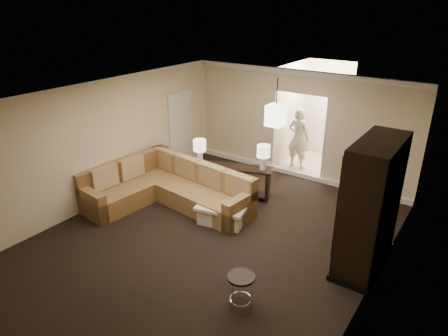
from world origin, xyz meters
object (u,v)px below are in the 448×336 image
Objects in this scene: coffee_table at (225,210)px; console_table at (231,178)px; person at (299,135)px; drink_table at (241,284)px; sectional_sofa at (167,188)px; armoire at (370,208)px.

console_table is at bearing 118.28° from coffee_table.
person reaches higher than coffee_table.
console_table reaches higher than drink_table.
coffee_table is at bearing 129.82° from drink_table.
sectional_sofa is at bearing 150.06° from drink_table.
drink_table is at bearing -24.01° from sectional_sofa.
drink_table is (2.22, -3.02, -0.07)m from console_table.
person is at bearing 57.75° from console_table.
armoire reaches higher than drink_table.
console_table is 3.77× the size of drink_table.
coffee_table is 2.30× the size of drink_table.
sectional_sofa is 1.46× the size of armoire.
armoire is at bearing 133.03° from person.
console_table reaches higher than coffee_table.
coffee_table is 1.16m from console_table.
sectional_sofa is 4.04m from person.
person is at bearing 73.71° from sectional_sofa.
armoire is at bearing -34.65° from console_table.
console_table is 2.62m from person.
coffee_table is 0.52× the size of armoire.
person reaches higher than console_table.
sectional_sofa is 3.67m from drink_table.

